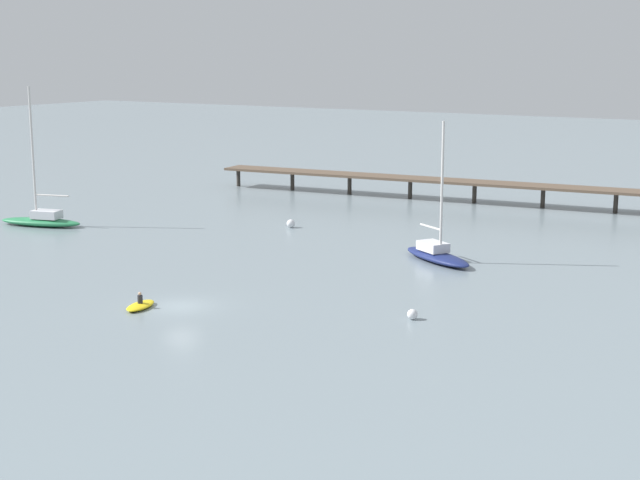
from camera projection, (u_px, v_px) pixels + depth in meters
The scene contains 7 objects.
ground_plane at pixel (181, 306), 65.42m from camera, with size 400.00×400.00×0.00m, color gray.
pier at pixel (603, 182), 103.03m from camera, with size 65.59×10.53×6.05m.
sailboat_navy at pixel (437, 253), 79.27m from camera, with size 8.44×6.41×11.79m.
sailboat_green at pixel (42, 218), 95.16m from camera, with size 9.21×4.61×13.95m.
dinghy_yellow at pixel (140, 305), 64.93m from camera, with size 2.06×3.30×1.14m.
mooring_buoy_inner at pixel (291, 224), 94.35m from camera, with size 0.83×0.83×0.83m, color silver.
mooring_buoy_outer at pixel (412, 314), 62.15m from camera, with size 0.70×0.70×0.70m, color silver.
Camera 1 is at (41.20, -48.93, 17.41)m, focal length 53.01 mm.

